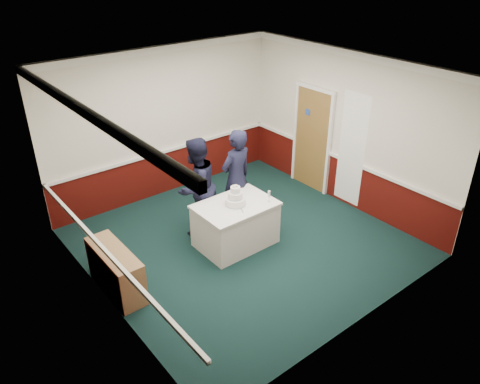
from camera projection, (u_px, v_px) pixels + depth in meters
ground at (244, 242)px, 8.24m from camera, size 5.00×5.00×0.00m
room_shell at (225, 126)px, 7.76m from camera, size 5.00×5.00×3.00m
sideboard at (116, 270)px, 6.97m from camera, size 0.41×1.20×0.70m
cake_table at (236, 224)px, 8.01m from camera, size 1.32×0.92×0.79m
wedding_cake at (235, 199)px, 7.77m from camera, size 0.35×0.35×0.36m
cake_knife at (241, 210)px, 7.67m from camera, size 0.10×0.21×0.00m
champagne_flute at (269, 194)px, 7.84m from camera, size 0.05×0.05×0.21m
person_man at (196, 187)px, 8.16m from camera, size 1.04×0.92×1.79m
person_woman at (236, 178)px, 8.40m from camera, size 0.71×0.50×1.84m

